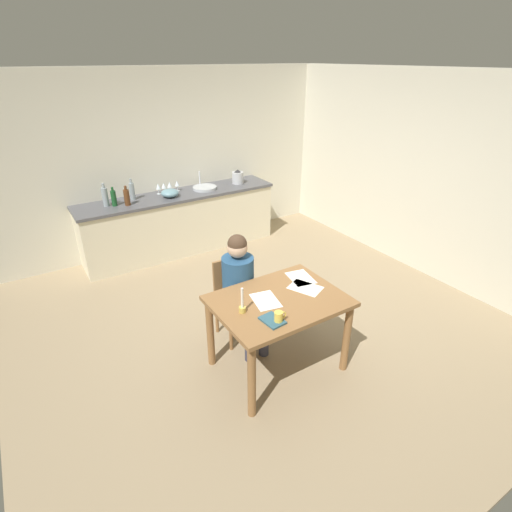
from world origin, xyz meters
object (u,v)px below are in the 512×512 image
(dining_table, at_px, (279,310))
(bottle_wine_red, at_px, (127,197))
(stovetop_kettle, at_px, (238,177))
(wine_glass_near_sink, at_px, (177,184))
(bottle_sauce, at_px, (132,191))
(mixing_bowl, at_px, (170,193))
(wine_glass_back_right, at_px, (158,187))
(coffee_mug, at_px, (279,317))
(person_seated, at_px, (241,285))
(bottle_vinegar, at_px, (114,198))
(book_magazine, at_px, (272,320))
(bottle_oil, at_px, (105,197))
(chair_at_table, at_px, (235,296))
(candlestick, at_px, (242,306))
(sink_unit, at_px, (205,188))
(wine_glass_back_left, at_px, (164,186))
(wine_glass_by_kettle, at_px, (170,185))

(dining_table, relative_size, bottle_wine_red, 4.31)
(stovetop_kettle, xyz_separation_m, wine_glass_near_sink, (-0.96, 0.15, 0.01))
(bottle_sauce, distance_m, mixing_bowl, 0.52)
(bottle_sauce, relative_size, wine_glass_back_right, 1.95)
(coffee_mug, bearing_deg, person_seated, 81.77)
(bottle_vinegar, bearing_deg, book_magazine, -82.37)
(bottle_oil, bearing_deg, wine_glass_back_right, 9.32)
(wine_glass_near_sink, bearing_deg, chair_at_table, -99.28)
(candlestick, relative_size, wine_glass_near_sink, 1.53)
(sink_unit, bearing_deg, wine_glass_near_sink, 158.86)
(candlestick, bearing_deg, bottle_sauce, 89.91)
(book_magazine, relative_size, wine_glass_back_left, 1.32)
(bottle_wine_red, bearing_deg, wine_glass_back_left, 22.04)
(person_seated, bearing_deg, bottle_oil, 105.46)
(person_seated, distance_m, bottle_sauce, 2.55)
(dining_table, height_order, bottle_vinegar, bottle_vinegar)
(sink_unit, relative_size, mixing_bowl, 1.43)
(bottle_wine_red, distance_m, wine_glass_back_right, 0.58)
(sink_unit, height_order, wine_glass_by_kettle, sink_unit)
(bottle_vinegar, bearing_deg, bottle_sauce, 22.82)
(person_seated, xyz_separation_m, coffee_mug, (-0.12, -0.81, 0.14))
(bottle_vinegar, distance_m, wine_glass_by_kettle, 0.88)
(stovetop_kettle, height_order, wine_glass_near_sink, stovetop_kettle)
(person_seated, bearing_deg, bottle_sauce, 96.56)
(bottle_vinegar, xyz_separation_m, stovetop_kettle, (1.93, 0.03, -0.01))
(wine_glass_near_sink, bearing_deg, bottle_vinegar, -169.76)
(person_seated, relative_size, book_magazine, 5.90)
(mixing_bowl, relative_size, wine_glass_back_right, 1.63)
(sink_unit, height_order, wine_glass_near_sink, sink_unit)
(bottle_vinegar, bearing_deg, mixing_bowl, -3.10)
(coffee_mug, height_order, wine_glass_back_left, wine_glass_back_left)
(dining_table, relative_size, coffee_mug, 10.44)
(bottle_wine_red, distance_m, wine_glass_near_sink, 0.86)
(candlestick, distance_m, bottle_vinegar, 2.93)
(bottle_oil, bearing_deg, sink_unit, -0.69)
(dining_table, relative_size, candlestick, 4.91)
(wine_glass_back_left, bearing_deg, person_seated, -94.30)
(bottle_vinegar, distance_m, wine_glass_back_left, 0.79)
(mixing_bowl, bearing_deg, coffee_mug, -95.69)
(wine_glass_back_left, height_order, wine_glass_back_right, same)
(wine_glass_by_kettle, xyz_separation_m, wine_glass_back_right, (-0.17, 0.00, 0.00))
(sink_unit, distance_m, wine_glass_near_sink, 0.41)
(book_magazine, relative_size, bottle_sauce, 0.68)
(bottle_wine_red, bearing_deg, coffee_mug, -84.45)
(chair_at_table, relative_size, wine_glass_back_right, 5.52)
(dining_table, bearing_deg, bottle_oil, 104.34)
(bottle_oil, height_order, bottle_vinegar, bottle_oil)
(wine_glass_by_kettle, relative_size, wine_glass_back_right, 1.00)
(candlestick, distance_m, stovetop_kettle, 3.37)
(bottle_vinegar, relative_size, mixing_bowl, 1.03)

